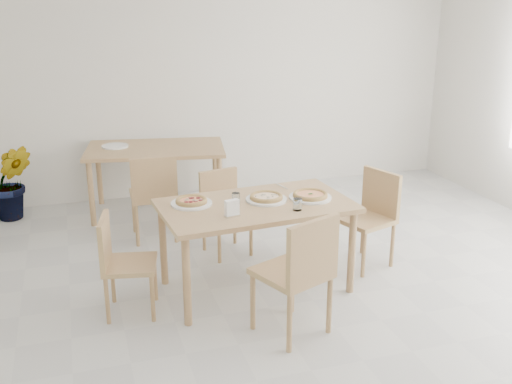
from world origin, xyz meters
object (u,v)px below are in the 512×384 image
object	(u,v)px
pizza_pepperoni	(191,201)
chair_north	(223,206)
tumbler_b	(236,198)
plate_empty	(115,146)
plate_margherita	(310,197)
chair_back_s	(154,191)
plate_mushroom	(266,199)
napkin_holder	(232,209)
main_table	(256,213)
chair_back_n	(161,156)
potted_plant	(11,182)
chair_east	(371,211)
second_table	(156,155)
pizza_margherita	(310,195)
plate_pepperoni	(191,203)
tumbler_a	(298,204)
pizza_mushroom	(266,197)
chair_south	(300,268)
chair_west	(120,258)

from	to	relation	value
pizza_pepperoni	chair_north	bearing A→B (deg)	57.99
tumbler_b	plate_empty	xyz separation A→B (m)	(-0.77, 2.19, -0.03)
plate_margherita	chair_back_s	bearing A→B (deg)	130.94
plate_mushroom	napkin_holder	bearing A→B (deg)	-143.11
main_table	pizza_pepperoni	bearing A→B (deg)	160.59
chair_back_n	potted_plant	size ratio (longest dim) A/B	0.93
plate_mushroom	napkin_holder	distance (m)	0.46
main_table	napkin_holder	world-z (taller)	napkin_holder
chair_east	second_table	xyz separation A→B (m)	(-1.64, 1.94, 0.17)
chair_back_n	plate_empty	world-z (taller)	plate_empty
pizza_margherita	chair_east	bearing A→B (deg)	14.89
plate_pepperoni	chair_north	bearing A→B (deg)	57.99
chair_back_s	main_table	bearing A→B (deg)	119.22
tumbler_b	chair_back_s	size ratio (longest dim) A/B	0.10
tumbler_a	plate_empty	xyz separation A→B (m)	(-1.19, 2.49, -0.04)
chair_back_n	chair_north	bearing A→B (deg)	-62.21
tumbler_a	potted_plant	distance (m)	3.49
pizza_mushroom	chair_back_s	size ratio (longest dim) A/B	0.36
chair_south	plate_pepperoni	world-z (taller)	chair_south
pizza_pepperoni	plate_empty	bearing A→B (deg)	101.27
pizza_margherita	pizza_mushroom	world-z (taller)	same
plate_pepperoni	plate_margherita	bearing A→B (deg)	-8.51
pizza_margherita	chair_north	bearing A→B (deg)	121.92
plate_pepperoni	napkin_holder	distance (m)	0.44
plate_mushroom	second_table	world-z (taller)	plate_mushroom
second_table	plate_empty	distance (m)	0.45
chair_east	potted_plant	bearing A→B (deg)	-143.24
pizza_margherita	second_table	world-z (taller)	pizza_margherita
pizza_pepperoni	napkin_holder	world-z (taller)	napkin_holder
main_table	chair_back_n	distance (m)	2.89
pizza_pepperoni	plate_mushroom	bearing A→B (deg)	-8.18
chair_east	chair_back_s	world-z (taller)	chair_back_s
plate_margherita	pizza_margherita	distance (m)	0.02
main_table	pizza_mushroom	xyz separation A→B (m)	(0.10, 0.05, 0.11)
chair_south	potted_plant	bearing A→B (deg)	-78.67
tumbler_b	napkin_holder	world-z (taller)	napkin_holder
plate_margherita	plate_empty	distance (m)	2.65
main_table	chair_back_n	bearing A→B (deg)	92.06
plate_margherita	potted_plant	xyz separation A→B (m)	(-2.50, 2.37, -0.35)
pizza_margherita	second_table	size ratio (longest dim) A/B	0.23
plate_empty	plate_margherita	bearing A→B (deg)	-58.48
pizza_mushroom	tumbler_a	size ratio (longest dim) A/B	3.39
second_table	chair_back_s	size ratio (longest dim) A/B	1.82
chair_back_s	plate_empty	xyz separation A→B (m)	(-0.27, 0.98, 0.24)
plate_mushroom	napkin_holder	size ratio (longest dim) A/B	2.53
second_table	potted_plant	bearing A→B (deg)	-179.39
main_table	pizza_mushroom	distance (m)	0.16
chair_east	plate_pepperoni	xyz separation A→B (m)	(-1.64, -0.04, 0.26)
plate_mushroom	chair_west	bearing A→B (deg)	-174.07
plate_pepperoni	pizza_pepperoni	bearing A→B (deg)	180.00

